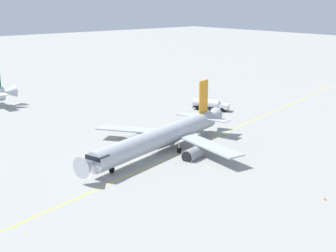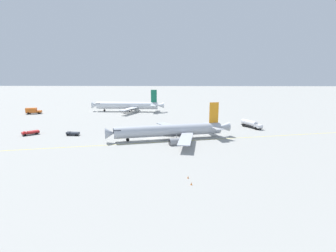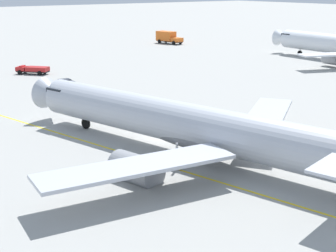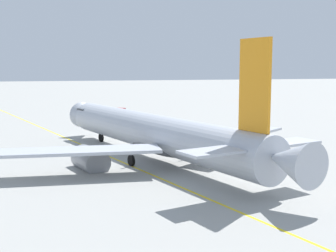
{
  "view_description": "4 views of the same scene",
  "coord_description": "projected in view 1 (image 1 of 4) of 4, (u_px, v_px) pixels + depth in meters",
  "views": [
    {
      "loc": [
        48.1,
        67.29,
        28.5
      ],
      "look_at": [
        -7.73,
        1.49,
        4.8
      ],
      "focal_mm": 49.73,
      "sensor_mm": 36.0,
      "label": 1
    },
    {
      "loc": [
        -6.78,
        87.03,
        22.33
      ],
      "look_at": [
        -5.21,
        0.8,
        4.24
      ],
      "focal_mm": 28.48,
      "sensor_mm": 36.0,
      "label": 2
    },
    {
      "loc": [
        -39.64,
        28.61,
        15.1
      ],
      "look_at": [
        -6.34,
        4.16,
        3.35
      ],
      "focal_mm": 53.86,
      "sensor_mm": 36.0,
      "label": 3
    },
    {
      "loc": [
        -50.25,
        14.22,
        9.59
      ],
      "look_at": [
        -8.4,
        0.79,
        3.9
      ],
      "focal_mm": 47.73,
      "sensor_mm": 36.0,
      "label": 4
    }
  ],
  "objects": [
    {
      "name": "ground_plane",
      "position": [
        131.0,
        156.0,
        87.04
      ],
      "size": [
        600.0,
        600.0,
        0.0
      ],
      "primitive_type": "plane",
      "color": "#9E9E99"
    },
    {
      "name": "airliner_main",
      "position": [
        161.0,
        138.0,
        88.91
      ],
      "size": [
        41.33,
        33.12,
        12.21
      ],
      "rotation": [
        0.0,
        0.0,
        0.24
      ],
      "color": "#B2B7C1",
      "rests_on": "ground_plane"
    },
    {
      "name": "fuel_tanker_truck",
      "position": [
        209.0,
        104.0,
        122.63
      ],
      "size": [
        6.71,
        9.51,
        2.87
      ],
      "rotation": [
        0.0,
        0.0,
        2.08
      ],
      "color": "#232326",
      "rests_on": "ground_plane"
    },
    {
      "name": "taxiway_centreline",
      "position": [
        158.0,
        162.0,
        83.71
      ],
      "size": [
        189.68,
        43.23,
        0.01
      ],
      "rotation": [
        0.0,
        0.0,
        0.22
      ],
      "color": "yellow",
      "rests_on": "ground_plane"
    },
    {
      "name": "safety_cone_near",
      "position": [
        325.0,
        198.0,
        68.02
      ],
      "size": [
        0.36,
        0.36,
        0.55
      ],
      "color": "orange",
      "rests_on": "ground_plane"
    }
  ]
}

